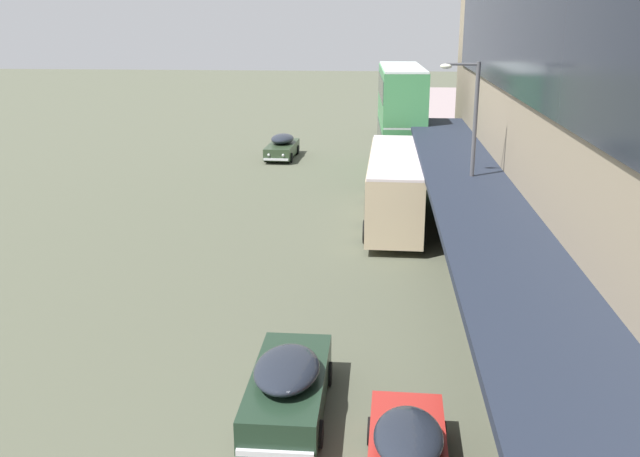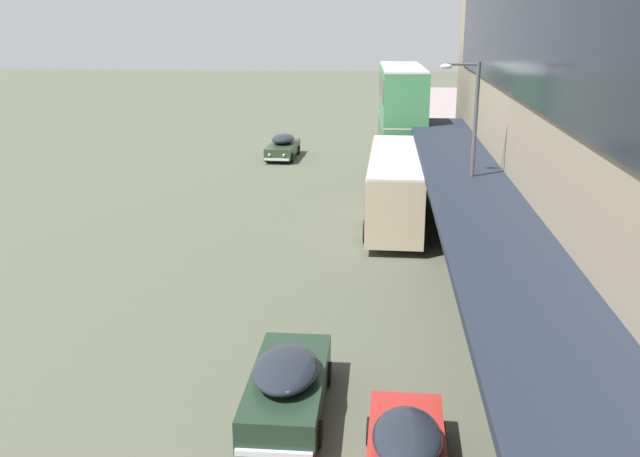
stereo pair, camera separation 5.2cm
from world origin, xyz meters
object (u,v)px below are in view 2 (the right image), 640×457
(sedan_far_back, at_px, (283,146))
(pedestrian_at_kerb, at_px, (547,422))
(sedan_lead_mid, at_px, (406,452))
(sedan_oncoming_front, at_px, (391,125))
(sedan_lead_near, at_px, (287,384))
(street_lamp, at_px, (470,149))
(transit_bus_kerbside_rear, at_px, (401,116))
(transit_bus_kerbside_front, at_px, (395,184))

(sedan_far_back, relative_size, pedestrian_at_kerb, 2.70)
(sedan_lead_mid, bearing_deg, sedan_oncoming_front, 89.64)
(sedan_lead_near, bearing_deg, sedan_oncoming_front, 85.88)
(sedan_lead_near, height_order, sedan_oncoming_front, sedan_lead_near)
(sedan_lead_near, distance_m, street_lamp, 13.69)
(sedan_lead_near, relative_size, sedan_far_back, 0.97)
(transit_bus_kerbside_rear, distance_m, street_lamp, 17.42)
(transit_bus_kerbside_front, distance_m, sedan_far_back, 17.12)
(sedan_far_back, bearing_deg, pedestrian_at_kerb, -73.41)
(sedan_lead_mid, xyz_separation_m, sedan_oncoming_front, (0.29, 45.93, 0.03))
(sedan_oncoming_front, height_order, pedestrian_at_kerb, pedestrian_at_kerb)
(pedestrian_at_kerb, height_order, street_lamp, street_lamp)
(transit_bus_kerbside_rear, bearing_deg, pedestrian_at_kerb, -85.66)
(pedestrian_at_kerb, bearing_deg, transit_bus_kerbside_front, 98.62)
(sedan_far_back, bearing_deg, sedan_oncoming_front, 54.61)
(transit_bus_kerbside_front, relative_size, transit_bus_kerbside_rear, 1.16)
(sedan_oncoming_front, relative_size, street_lamp, 0.61)
(pedestrian_at_kerb, distance_m, street_lamp, 14.16)
(pedestrian_at_kerb, bearing_deg, sedan_oncoming_front, 93.44)
(sedan_oncoming_front, bearing_deg, sedan_lead_mid, -90.36)
(sedan_far_back, relative_size, street_lamp, 0.65)
(transit_bus_kerbside_front, height_order, pedestrian_at_kerb, transit_bus_kerbside_front)
(street_lamp, bearing_deg, sedan_far_back, 115.80)
(sedan_oncoming_front, bearing_deg, sedan_far_back, -125.39)
(sedan_lead_mid, bearing_deg, pedestrian_at_kerb, 12.70)
(transit_bus_kerbside_front, xyz_separation_m, sedan_lead_mid, (-0.10, -19.84, -1.16))
(transit_bus_kerbside_rear, xyz_separation_m, sedan_oncoming_front, (-0.37, 14.25, -2.74))
(sedan_lead_mid, relative_size, sedan_oncoming_front, 0.92)
(transit_bus_kerbside_front, xyz_separation_m, sedan_oncoming_front, (0.19, 26.08, -1.13))
(sedan_lead_near, height_order, sedan_far_back, sedan_far_back)
(transit_bus_kerbside_front, relative_size, sedan_lead_near, 2.24)
(transit_bus_kerbside_front, bearing_deg, sedan_lead_mid, -90.28)
(sedan_lead_mid, height_order, street_lamp, street_lamp)
(sedan_lead_mid, relative_size, pedestrian_at_kerb, 2.35)
(sedan_oncoming_front, relative_size, sedan_far_back, 0.94)
(pedestrian_at_kerb, bearing_deg, sedan_lead_near, 162.43)
(sedan_lead_mid, distance_m, street_lamp, 15.19)
(transit_bus_kerbside_front, relative_size, sedan_lead_mid, 2.49)
(transit_bus_kerbside_rear, xyz_separation_m, pedestrian_at_kerb, (2.35, -31.00, -2.32))
(transit_bus_kerbside_rear, xyz_separation_m, sedan_lead_near, (-3.49, -29.15, -2.71))
(transit_bus_kerbside_rear, height_order, sedan_lead_mid, transit_bus_kerbside_rear)
(transit_bus_kerbside_front, distance_m, street_lamp, 6.62)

